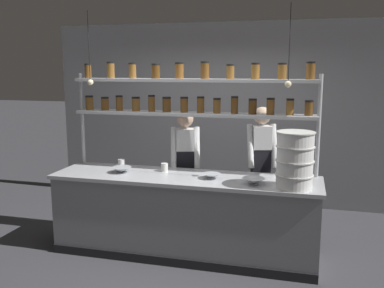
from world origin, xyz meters
The scene contains 13 objects.
ground_plane centered at (0.00, 0.00, 0.00)m, with size 40.00×40.00×0.00m, color #3D3D42.
back_wall centered at (0.00, 2.12, 1.40)m, with size 5.41×0.12×2.80m, color #939399.
prep_counter centered at (0.00, 0.00, 0.46)m, with size 3.01×0.76×0.92m.
spice_shelf_unit centered at (0.00, 0.33, 1.75)m, with size 2.90×0.28×2.19m.
chef_left centered at (-0.15, 0.56, 0.91)m, with size 0.41×0.34×1.60m.
chef_center centered at (0.78, 0.68, 0.95)m, with size 0.42×0.35×1.66m.
container_stack centered at (1.20, -0.19, 1.21)m, with size 0.39×0.39×0.58m.
prep_bowl_near_left centered at (0.79, -0.15, 0.95)m, with size 0.24×0.24×0.07m.
prep_bowl_center_front centered at (0.31, -0.03, 0.95)m, with size 0.21×0.21×0.06m.
prep_bowl_center_back centered at (-0.75, -0.03, 0.95)m, with size 0.23×0.23×0.06m.
serving_cup_front centered at (-0.87, 0.23, 0.97)m, with size 0.08×0.08×0.10m.
serving_cup_by_board centered at (-0.29, 0.15, 0.97)m, with size 0.08×0.08×0.10m.
pendant_light_row centered at (-0.01, 0.00, 2.00)m, with size 2.29×0.07×0.83m.
Camera 1 is at (1.26, -4.48, 2.12)m, focal length 40.00 mm.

